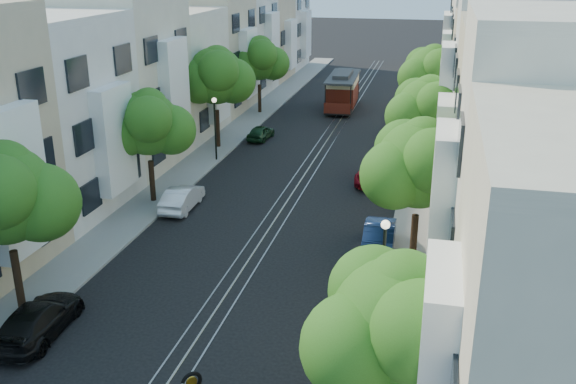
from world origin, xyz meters
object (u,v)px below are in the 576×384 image
Objects in this scene: tree_w_a at (5,197)px; tree_w_c at (216,77)px; parked_car_w_far at (261,132)px; tree_e_a at (400,329)px; lamp_west at (215,119)px; tree_e_b at (421,167)px; tree_e_d at (433,73)px; parked_car_w_near at (38,319)px; parked_car_e_far at (378,171)px; tree_w_b at (149,125)px; tree_e_c at (428,111)px; lamp_east at (384,258)px; cable_car at (343,89)px; tree_w_d at (260,60)px; parked_car_w_mid at (182,198)px; parked_car_e_mid at (379,239)px.

tree_w_c is (0.00, 23.00, 0.34)m from tree_w_a.
tree_w_a is 26.28m from parked_car_w_far.
tree_e_a reaches higher than lamp_west.
tree_e_b is 0.98× the size of tree_e_d.
lamp_west is at bearing -92.29° from parked_car_w_near.
parked_car_e_far is at bearing 103.27° from tree_e_b.
tree_w_c reaches higher than tree_w_b.
parked_car_w_near is at bearing -83.38° from tree_w_b.
tree_e_c is 15.25m from tree_w_c.
tree_e_b is 11.00m from tree_e_c.
tree_e_b reaches higher than tree_e_c.
tree_e_c is at bearing 86.56° from lamp_east.
tree_w_b is at bearing -90.00° from tree_w_c.
parked_car_e_far is (5.09, -19.13, -1.08)m from cable_car.
parked_car_w_mid is at bearing -85.22° from tree_w_d.
parked_car_w_far is at bearing 80.58° from tree_w_b.
parked_car_w_far is (-12.10, 18.85, -4.19)m from tree_e_b.
tree_e_d is 15.60m from tree_w_c.
lamp_east is at bearing -100.93° from tree_e_b.
parked_car_e_far is (-2.67, 11.32, -4.05)m from tree_e_b.
tree_e_d is 1.09× the size of tree_w_b.
tree_e_c is 1.48× the size of parked_car_w_near.
parked_car_e_mid is at bearing -81.19° from parked_car_e_far.
tree_w_c is at bearing 130.22° from parked_car_e_mid.
tree_w_c is at bearing 90.00° from tree_w_b.
parked_car_e_mid is at bearing 96.19° from lamp_east.
lamp_west is at bearing -84.57° from parked_car_w_mid.
tree_w_c reaches higher than parked_car_e_far.
tree_w_b is 1.57× the size of parked_car_e_mid.
tree_e_b is 1.03× the size of tree_w_d.
cable_car is at bearing -101.68° from parked_car_w_near.
lamp_east reaches higher than parked_car_w_near.
tree_e_d is at bearing -49.49° from cable_car.
tree_w_c reaches higher than parked_car_w_far.
parked_car_w_near is at bearing -123.73° from tree_e_c.
tree_e_a is 0.96× the size of tree_e_c.
tree_e_c is (-0.00, 11.00, -0.13)m from tree_e_b.
cable_car is (6.64, 14.45, -3.30)m from tree_w_c.
tree_e_a reaches higher than parked_car_w_far.
tree_e_b is 18.90m from lamp_west.
cable_car is 26.44m from parked_car_w_mid.
parked_car_e_mid is 9.89m from parked_car_e_far.
cable_car is at bearing 100.84° from parked_car_e_mid.
tree_w_b reaches higher than parked_car_w_mid.
parked_car_e_mid is 14.84m from parked_car_w_near.
tree_w_c is at bearing -90.54° from parked_car_w_near.
lamp_west is 18.40m from cable_car.
parked_car_e_mid is 0.91× the size of parked_car_w_near.
tree_w_b is at bearing -130.27° from tree_e_d.
tree_w_c is 1.09× the size of tree_w_d.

